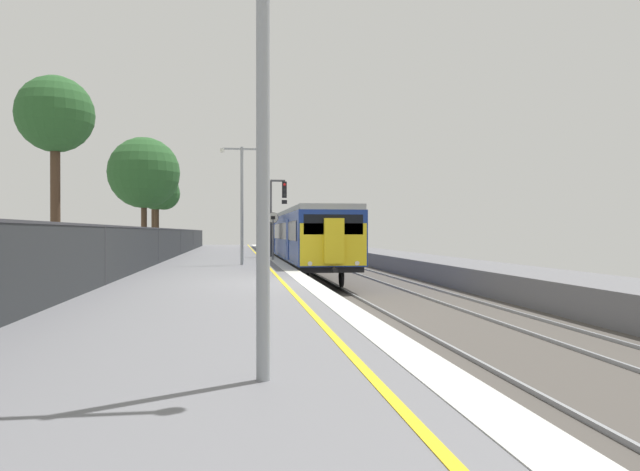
# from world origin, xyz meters

# --- Properties ---
(ground) EXTENTS (17.40, 110.00, 1.21)m
(ground) POSITION_xyz_m (2.64, 0.00, -0.61)
(ground) COLOR slate
(commuter_train_at_platform) EXTENTS (2.83, 41.33, 3.81)m
(commuter_train_at_platform) POSITION_xyz_m (2.10, 26.17, 1.27)
(commuter_train_at_platform) COLOR navy
(commuter_train_at_platform) RESTS_ON ground
(signal_gantry) EXTENTS (1.10, 0.24, 4.73)m
(signal_gantry) POSITION_xyz_m (0.63, 18.95, 2.97)
(signal_gantry) COLOR #47474C
(signal_gantry) RESTS_ON ground
(speed_limit_sign) EXTENTS (0.59, 0.08, 2.60)m
(speed_limit_sign) POSITION_xyz_m (0.25, 14.90, 1.66)
(speed_limit_sign) COLOR #59595B
(speed_limit_sign) RESTS_ON ground
(platform_lamp_near) EXTENTS (2.00, 0.20, 4.89)m
(platform_lamp_near) POSITION_xyz_m (-1.47, -11.54, 2.93)
(platform_lamp_near) COLOR #93999E
(platform_lamp_near) RESTS_ON ground
(platform_lamp_mid) EXTENTS (2.00, 0.20, 5.47)m
(platform_lamp_mid) POSITION_xyz_m (-1.47, 10.22, 3.24)
(platform_lamp_mid) COLOR #93999E
(platform_lamp_mid) RESTS_ON ground
(platform_back_fence) EXTENTS (0.07, 99.00, 1.73)m
(platform_back_fence) POSITION_xyz_m (-5.45, 0.00, 0.90)
(platform_back_fence) COLOR #282B2D
(platform_back_fence) RESTS_ON ground
(background_tree_left) EXTENTS (3.25, 3.18, 6.32)m
(background_tree_left) POSITION_xyz_m (-7.33, 27.02, 4.59)
(background_tree_left) COLOR #473323
(background_tree_left) RESTS_ON ground
(background_tree_centre) EXTENTS (4.16, 4.16, 7.08)m
(background_tree_centre) POSITION_xyz_m (-7.03, 18.50, 4.90)
(background_tree_centre) COLOR #473323
(background_tree_centre) RESTS_ON ground
(background_tree_right) EXTENTS (2.83, 2.83, 7.31)m
(background_tree_right) POSITION_xyz_m (-8.46, 5.74, 5.76)
(background_tree_right) COLOR #473323
(background_tree_right) RESTS_ON ground
(background_tree_back) EXTENTS (3.70, 3.70, 8.72)m
(background_tree_back) POSITION_xyz_m (-8.25, 31.33, 6.70)
(background_tree_back) COLOR #473323
(background_tree_back) RESTS_ON ground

